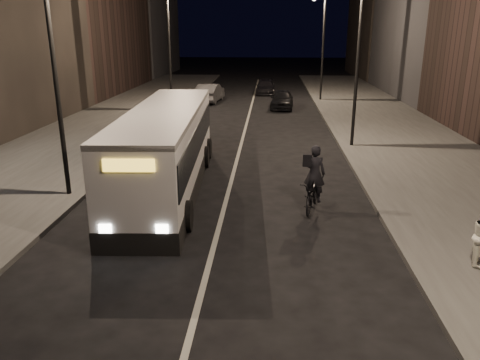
% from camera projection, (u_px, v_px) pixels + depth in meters
% --- Properties ---
extents(ground, '(180.00, 180.00, 0.00)m').
position_uv_depth(ground, '(212.00, 253.00, 12.52)').
color(ground, black).
rests_on(ground, ground).
extents(sidewalk_right, '(7.00, 70.00, 0.16)m').
position_uv_depth(sidewalk_right, '(400.00, 138.00, 25.26)').
color(sidewalk_right, '#3C3C3A').
rests_on(sidewalk_right, ground).
extents(sidewalk_left, '(7.00, 70.00, 0.16)m').
position_uv_depth(sidewalk_left, '(92.00, 134.00, 26.31)').
color(sidewalk_left, '#3C3C3A').
rests_on(sidewalk_left, ground).
extents(streetlight_right_mid, '(1.20, 0.44, 8.12)m').
position_uv_depth(streetlight_right_mid, '(354.00, 37.00, 21.93)').
color(streetlight_right_mid, black).
rests_on(streetlight_right_mid, sidewalk_right).
extents(streetlight_right_far, '(1.20, 0.44, 8.12)m').
position_uv_depth(streetlight_right_far, '(320.00, 34.00, 37.12)').
color(streetlight_right_far, black).
rests_on(streetlight_right_far, sidewalk_right).
extents(streetlight_left_near, '(1.20, 0.44, 8.12)m').
position_uv_depth(streetlight_left_near, '(59.00, 41.00, 15.00)').
color(streetlight_left_near, black).
rests_on(streetlight_left_near, sidewalk_left).
extents(streetlight_left_far, '(1.20, 0.44, 8.12)m').
position_uv_depth(streetlight_left_far, '(172.00, 34.00, 32.08)').
color(streetlight_left_far, black).
rests_on(streetlight_left_far, sidewalk_left).
extents(city_bus, '(3.09, 11.26, 3.00)m').
position_uv_depth(city_bus, '(167.00, 146.00, 17.16)').
color(city_bus, silver).
rests_on(city_bus, ground).
extents(cyclist_on_bicycle, '(1.14, 2.07, 2.26)m').
position_uv_depth(cyclist_on_bicycle, '(313.00, 189.00, 15.24)').
color(cyclist_on_bicycle, black).
rests_on(cyclist_on_bicycle, ground).
extents(car_near, '(1.87, 4.11, 1.37)m').
position_uv_depth(car_near, '(282.00, 99.00, 35.03)').
color(car_near, black).
rests_on(car_near, ground).
extents(car_mid, '(2.02, 4.70, 1.50)m').
position_uv_depth(car_mid, '(210.00, 93.00, 38.13)').
color(car_mid, '#3E3F41').
rests_on(car_mid, ground).
extents(car_far, '(1.75, 4.16, 1.20)m').
position_uv_depth(car_far, '(265.00, 87.00, 43.14)').
color(car_far, black).
rests_on(car_far, ground).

